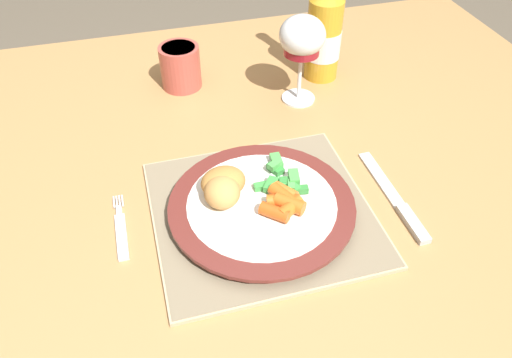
{
  "coord_description": "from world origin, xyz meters",
  "views": [
    {
      "loc": [
        -0.09,
        -0.58,
        1.25
      ],
      "look_at": [
        0.05,
        -0.09,
        0.78
      ],
      "focal_mm": 35.0,
      "sensor_mm": 36.0,
      "label": 1
    }
  ],
  "objects_px": {
    "wine_glass": "(302,40)",
    "dining_table": "(212,204)",
    "fork": "(121,231)",
    "drinking_cup": "(179,66)",
    "bottle": "(324,32)",
    "table_knife": "(398,202)",
    "dinner_plate": "(262,207)"
  },
  "relations": [
    {
      "from": "wine_glass",
      "to": "dining_table",
      "type": "bearing_deg",
      "value": -143.59
    },
    {
      "from": "fork",
      "to": "drinking_cup",
      "type": "xyz_separation_m",
      "value": [
        0.14,
        0.35,
        0.04
      ]
    },
    {
      "from": "bottle",
      "to": "dining_table",
      "type": "bearing_deg",
      "value": -141.27
    },
    {
      "from": "dining_table",
      "to": "table_knife",
      "type": "relative_size",
      "value": 7.35
    },
    {
      "from": "fork",
      "to": "wine_glass",
      "type": "bearing_deg",
      "value": 35.8
    },
    {
      "from": "dining_table",
      "to": "bottle",
      "type": "distance_m",
      "value": 0.38
    },
    {
      "from": "dining_table",
      "to": "table_knife",
      "type": "distance_m",
      "value": 0.3
    },
    {
      "from": "wine_glass",
      "to": "bottle",
      "type": "bearing_deg",
      "value": 44.66
    },
    {
      "from": "dining_table",
      "to": "dinner_plate",
      "type": "relative_size",
      "value": 5.53
    },
    {
      "from": "dinner_plate",
      "to": "dining_table",
      "type": "bearing_deg",
      "value": 113.17
    },
    {
      "from": "dinner_plate",
      "to": "bottle",
      "type": "bearing_deg",
      "value": 57.17
    },
    {
      "from": "dining_table",
      "to": "fork",
      "type": "distance_m",
      "value": 0.19
    },
    {
      "from": "fork",
      "to": "bottle",
      "type": "relative_size",
      "value": 0.48
    },
    {
      "from": "drinking_cup",
      "to": "dinner_plate",
      "type": "bearing_deg",
      "value": -81.59
    },
    {
      "from": "dining_table",
      "to": "bottle",
      "type": "xyz_separation_m",
      "value": [
        0.27,
        0.21,
        0.17
      ]
    },
    {
      "from": "dinner_plate",
      "to": "wine_glass",
      "type": "height_order",
      "value": "wine_glass"
    },
    {
      "from": "table_knife",
      "to": "wine_glass",
      "type": "relative_size",
      "value": 1.21
    },
    {
      "from": "wine_glass",
      "to": "table_knife",
      "type": "bearing_deg",
      "value": -80.7
    },
    {
      "from": "dining_table",
      "to": "fork",
      "type": "height_order",
      "value": "fork"
    },
    {
      "from": "dining_table",
      "to": "wine_glass",
      "type": "distance_m",
      "value": 0.32
    },
    {
      "from": "wine_glass",
      "to": "bottle",
      "type": "height_order",
      "value": "bottle"
    },
    {
      "from": "fork",
      "to": "table_knife",
      "type": "xyz_separation_m",
      "value": [
        0.39,
        -0.05,
        0.0
      ]
    },
    {
      "from": "dining_table",
      "to": "fork",
      "type": "relative_size",
      "value": 11.83
    },
    {
      "from": "wine_glass",
      "to": "bottle",
      "type": "xyz_separation_m",
      "value": [
        0.07,
        0.07,
        -0.03
      ]
    },
    {
      "from": "dinner_plate",
      "to": "drinking_cup",
      "type": "height_order",
      "value": "drinking_cup"
    },
    {
      "from": "dinner_plate",
      "to": "table_knife",
      "type": "distance_m",
      "value": 0.2
    },
    {
      "from": "dinner_plate",
      "to": "fork",
      "type": "distance_m",
      "value": 0.19
    },
    {
      "from": "drinking_cup",
      "to": "table_knife",
      "type": "bearing_deg",
      "value": -57.99
    },
    {
      "from": "fork",
      "to": "table_knife",
      "type": "relative_size",
      "value": 0.62
    },
    {
      "from": "dining_table",
      "to": "wine_glass",
      "type": "xyz_separation_m",
      "value": [
        0.2,
        0.15,
        0.2
      ]
    },
    {
      "from": "dinner_plate",
      "to": "fork",
      "type": "bearing_deg",
      "value": 173.67
    },
    {
      "from": "dinner_plate",
      "to": "bottle",
      "type": "xyz_separation_m",
      "value": [
        0.22,
        0.33,
        0.07
      ]
    }
  ]
}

